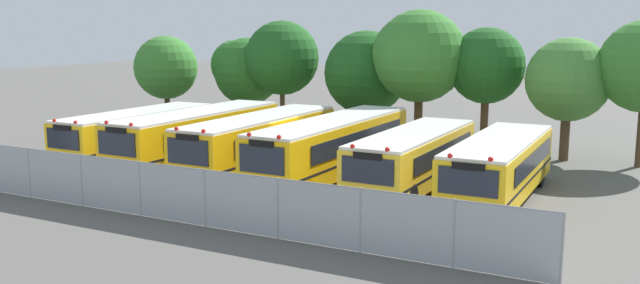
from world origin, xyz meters
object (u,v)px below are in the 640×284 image
object	(u,v)px
tree_0	(164,68)
tree_1	(244,70)
school_bus_2	(260,141)
tree_3	(366,73)
tree_2	(282,56)
school_bus_1	(198,134)
school_bus_3	(333,146)
school_bus_4	(414,158)
tree_6	(565,78)
school_bus_0	(137,132)
tree_5	(486,65)
school_bus_5	(499,166)
tree_4	(416,55)

from	to	relation	value
tree_0	tree_1	xyz separation A→B (m)	(4.65, 2.32, -0.09)
school_bus_2	tree_1	size ratio (longest dim) A/B	1.78
tree_1	tree_3	size ratio (longest dim) A/B	0.93
tree_2	school_bus_1	bearing A→B (deg)	-83.07
school_bus_2	school_bus_3	world-z (taller)	school_bus_3
school_bus_2	tree_0	bearing A→B (deg)	-33.67
tree_3	school_bus_4	bearing A→B (deg)	-57.57
tree_2	tree_6	distance (m)	16.98
school_bus_4	tree_0	size ratio (longest dim) A/B	1.56
school_bus_4	tree_3	world-z (taller)	tree_3
school_bus_4	tree_1	bearing A→B (deg)	-34.37
school_bus_1	tree_3	distance (m)	11.78
school_bus_0	school_bus_4	size ratio (longest dim) A/B	1.01
tree_2	tree_5	xyz separation A→B (m)	(12.62, 0.26, -0.27)
tree_0	tree_3	world-z (taller)	tree_3
school_bus_1	school_bus_2	bearing A→B (deg)	175.15
school_bus_2	tree_5	xyz separation A→B (m)	(7.57, 10.78, 3.14)
tree_0	tree_3	bearing A→B (deg)	11.10
school_bus_4	tree_2	distance (m)	16.68
tree_2	school_bus_0	bearing A→B (deg)	-102.55
school_bus_3	tree_3	bearing A→B (deg)	-72.77
school_bus_5	tree_0	world-z (taller)	tree_0
school_bus_0	tree_6	bearing A→B (deg)	-153.63
school_bus_2	tree_3	world-z (taller)	tree_3
tree_4	tree_0	bearing A→B (deg)	-175.25
school_bus_1	tree_1	bearing A→B (deg)	-67.48
school_bus_1	school_bus_5	size ratio (longest dim) A/B	1.15
school_bus_2	tree_1	distance (m)	13.69
school_bus_5	tree_3	world-z (taller)	tree_3
tree_4	tree_6	bearing A→B (deg)	-3.26
tree_4	tree_5	size ratio (longest dim) A/B	1.15
school_bus_0	tree_4	bearing A→B (deg)	-138.62
tree_1	tree_3	distance (m)	8.52
tree_3	school_bus_0	bearing A→B (deg)	-125.38
school_bus_0	tree_1	world-z (taller)	tree_1
school_bus_1	school_bus_3	distance (m)	7.40
tree_0	tree_4	distance (m)	16.74
tree_1	tree_2	bearing A→B (deg)	-4.99
school_bus_3	school_bus_4	world-z (taller)	school_bus_3
school_bus_0	tree_5	distance (m)	18.72
school_bus_3	tree_2	size ratio (longest dim) A/B	1.65
school_bus_3	tree_3	world-z (taller)	tree_3
school_bus_2	tree_1	bearing A→B (deg)	-53.23
school_bus_1	tree_5	xyz separation A→B (m)	(11.39, 10.43, 3.15)
school_bus_4	tree_2	xyz separation A→B (m)	(-12.50, 10.48, 3.51)
tree_5	school_bus_4	bearing A→B (deg)	-90.67
school_bus_0	school_bus_1	distance (m)	3.59
school_bus_0	tree_0	bearing A→B (deg)	-57.45
school_bus_4	school_bus_5	bearing A→B (deg)	-179.14
tree_0	tree_1	distance (m)	5.20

